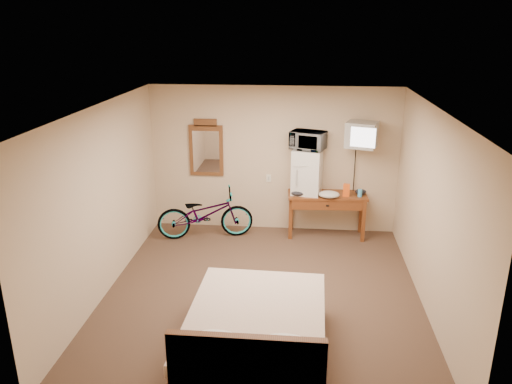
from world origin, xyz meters
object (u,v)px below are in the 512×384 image
bicycle (205,214)px  desk (327,202)px  mini_fridge (307,171)px  wall_mirror (206,148)px  microwave (308,140)px  blue_cup (360,193)px  crt_television (362,135)px  bed (255,335)px

bicycle → desk: bearing=-96.8°
mini_fridge → wall_mirror: 1.76m
desk → bicycle: 2.06m
microwave → blue_cup: microwave is taller
crt_television → bed: 3.96m
mini_fridge → wall_mirror: wall_mirror is taller
bicycle → mini_fridge: bearing=-93.5°
blue_cup → bicycle: 2.59m
blue_cup → bed: bed is taller
desk → blue_cup: size_ratio=10.76×
desk → crt_television: (0.49, 0.02, 1.15)m
wall_mirror → bicycle: 1.12m
desk → bed: bed is taller
desk → mini_fridge: 0.62m
desk → microwave: 1.09m
crt_television → wall_mirror: size_ratio=0.64×
desk → blue_cup: (0.53, -0.05, 0.19)m
desk → wall_mirror: bearing=172.6°
mini_fridge → microwave: 0.53m
blue_cup → crt_television: crt_television is taller
wall_mirror → bed: (1.20, -3.65, -1.13)m
desk → mini_fridge: size_ratio=1.76×
microwave → crt_television: 0.86m
crt_television → wall_mirror: crt_television is taller
bicycle → bed: (1.15, -3.15, -0.12)m
crt_television → bicycle: size_ratio=0.40×
crt_television → bed: size_ratio=0.32×
wall_mirror → desk: bearing=-7.4°
blue_cup → wall_mirror: 2.70m
microwave → bicycle: bearing=-150.3°
wall_mirror → bicycle: wall_mirror is taller
bed → desk: bearing=75.4°
blue_cup → wall_mirror: size_ratio=0.12×
desk → microwave: size_ratio=2.43×
crt_television → blue_cup: bearing=-64.8°
mini_fridge → bed: (-0.53, -3.44, -0.83)m
microwave → crt_television: (0.85, -0.04, 0.12)m
mini_fridge → bicycle: size_ratio=0.47×
desk → mini_fridge: (-0.35, 0.06, 0.50)m
mini_fridge → microwave: size_ratio=1.38×
wall_mirror → bicycle: bearing=-84.6°
crt_television → bed: crt_television is taller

